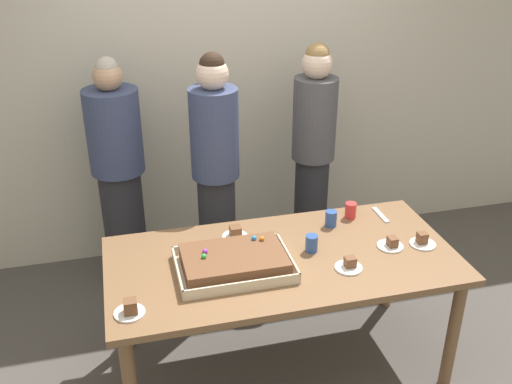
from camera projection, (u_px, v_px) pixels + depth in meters
name	position (u px, v px, depth m)	size (l,w,h in m)	color
ground_plane	(280.00, 364.00, 3.59)	(12.00, 12.00, 0.00)	#4C4742
interior_back_panel	(223.00, 61.00, 4.31)	(8.00, 0.12, 3.00)	beige
party_table	(282.00, 270.00, 3.28)	(1.95, 0.94, 0.78)	brown
sheet_cake	(234.00, 262.00, 3.12)	(0.62, 0.43, 0.12)	beige
plated_slice_near_left	(391.00, 244.00, 3.33)	(0.15, 0.15, 0.06)	white
plated_slice_near_right	(235.00, 234.00, 3.43)	(0.15, 0.15, 0.07)	white
plated_slice_far_left	(422.00, 241.00, 3.36)	(0.15, 0.15, 0.07)	white
plated_slice_far_right	(349.00, 265.00, 3.14)	(0.15, 0.15, 0.07)	white
plated_slice_center_front	(130.00, 309.00, 2.79)	(0.15, 0.15, 0.08)	white
drink_cup_nearest	(312.00, 243.00, 3.28)	(0.07, 0.07, 0.10)	#2D5199
drink_cup_middle	(351.00, 210.00, 3.63)	(0.07, 0.07, 0.10)	red
drink_cup_far_end	(331.00, 219.00, 3.54)	(0.07, 0.07, 0.10)	#2D5199
cake_server_utensil	(381.00, 215.00, 3.68)	(0.03, 0.20, 0.01)	silver
person_serving_front	(313.00, 154.00, 4.25)	(0.31, 0.31, 1.71)	#28282D
person_green_shirt_behind	(216.00, 176.00, 3.89)	(0.32, 0.32, 1.74)	#28282D
person_striped_tie_right	(119.00, 175.00, 4.03)	(0.37, 0.37, 1.69)	#28282D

